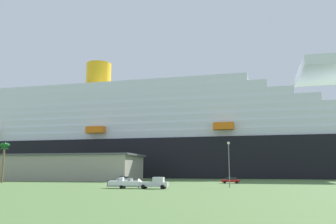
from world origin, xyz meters
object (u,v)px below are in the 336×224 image
Objects in this scene: palm_tree at (4,150)px; street_lamp at (229,158)px; parked_car_silver_sedan at (124,179)px; parked_car_red_hatchback at (231,180)px; cruise_ship at (167,139)px; pickup_truck at (155,183)px; small_boat_on_trailer at (128,183)px.

palm_tree is 63.46m from street_lamp.
palm_tree is 2.40× the size of parked_car_silver_sedan.
street_lamp reaches higher than parked_car_silver_sedan.
palm_tree is at bearing -175.61° from parked_car_red_hatchback.
street_lamp is at bearing -72.59° from cruise_ship.
street_lamp reaches higher than pickup_truck.
cruise_ship reaches higher than small_boat_on_trailer.
small_boat_on_trailer is at bearing -73.30° from parked_car_silver_sedan.
cruise_ship is 77.29m from palm_tree.
palm_tree is at bearing 166.13° from street_lamp.
parked_car_silver_sedan is (31.62, 11.45, -8.18)m from palm_tree.
parked_car_silver_sedan is at bearing 106.70° from small_boat_on_trailer.
pickup_truck is 0.60× the size of street_lamp.
cruise_ship is 59.21m from parked_car_silver_sedan.
small_boat_on_trailer is 0.77× the size of palm_tree.
pickup_truck is 1.23× the size of parked_car_silver_sedan.
parked_car_silver_sedan and parked_car_red_hatchback have the same top height.
parked_car_red_hatchback is at bearing -12.28° from parked_car_silver_sedan.
parked_car_red_hatchback is at bearing -67.04° from cruise_ship.
street_lamp is (14.31, 7.73, 4.95)m from pickup_truck.
pickup_truck is 0.67× the size of small_boat_on_trailer.
palm_tree is at bearing -117.41° from cruise_ship.
parked_car_silver_sedan is (-3.76, -56.77, -16.39)m from cruise_ship.
pickup_truck is 31.51m from parked_car_red_hatchback.
palm_tree is (-35.38, -68.22, -8.21)m from cruise_ship.
pickup_truck is at bearing -118.47° from parked_car_red_hatchback.
small_boat_on_trailer is 35.72m from parked_car_silver_sedan.
cruise_ship is 93.33m from pickup_truck.
pickup_truck is at bearing -82.59° from cruise_ship.
parked_car_silver_sedan is at bearing 167.72° from parked_car_red_hatchback.
street_lamp is at bearing 21.05° from small_boat_on_trailer.
palm_tree reaches higher than street_lamp.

